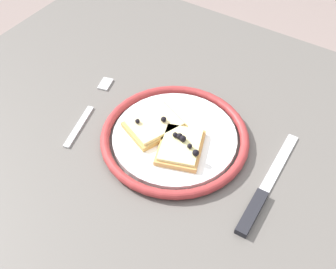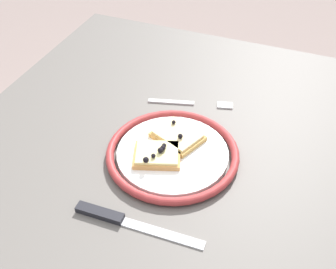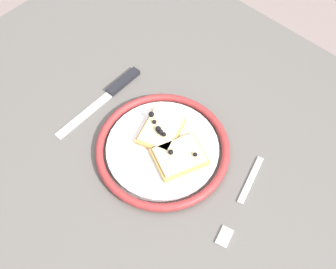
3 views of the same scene
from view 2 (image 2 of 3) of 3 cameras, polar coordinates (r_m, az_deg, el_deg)
dining_table at (r=0.91m, az=-1.38°, el=-7.17°), size 1.11×0.90×0.72m
plate at (r=0.86m, az=0.62°, el=-2.58°), size 0.27×0.27×0.02m
pizza_slice_near at (r=0.88m, az=1.31°, el=-0.17°), size 0.11×0.12×0.03m
pizza_slice_far at (r=0.84m, az=-1.32°, el=-2.93°), size 0.10×0.11×0.03m
knife at (r=0.76m, az=-6.97°, el=-11.20°), size 0.03×0.24×0.01m
fork at (r=1.01m, az=3.15°, el=4.25°), size 0.07×0.20×0.00m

